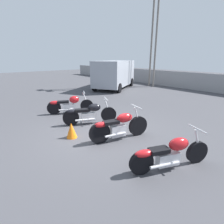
# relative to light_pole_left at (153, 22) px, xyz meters

# --- Properties ---
(ground_plane) EXTENTS (60.00, 60.00, 0.00)m
(ground_plane) POSITION_rel_light_pole_left_xyz_m (5.59, -9.53, -5.28)
(ground_plane) COLOR #424247
(fence_back) EXTENTS (40.00, 0.04, 1.36)m
(fence_back) POSITION_rel_light_pole_left_xyz_m (5.59, 1.14, -4.60)
(fence_back) COLOR gray
(fence_back) RESTS_ON ground_plane
(light_pole_left) EXTENTS (0.70, 0.35, 9.15)m
(light_pole_left) POSITION_rel_light_pole_left_xyz_m (0.00, 0.00, 0.00)
(light_pole_left) COLOR slate
(light_pole_left) RESTS_ON ground_plane
(light_pole_right) EXTENTS (0.70, 0.35, 8.59)m
(light_pole_right) POSITION_rel_light_pole_left_xyz_m (0.53, -0.09, -0.29)
(light_pole_right) COLOR slate
(light_pole_right) RESTS_ON ground_plane
(motorcycle_slot_0) EXTENTS (1.07, 1.93, 0.98)m
(motorcycle_slot_0) POSITION_rel_light_pole_left_xyz_m (2.89, -9.38, -4.86)
(motorcycle_slot_0) COLOR black
(motorcycle_slot_0) RESTS_ON ground_plane
(motorcycle_slot_1) EXTENTS (1.06, 1.94, 0.99)m
(motorcycle_slot_1) POSITION_rel_light_pole_left_xyz_m (4.61, -9.42, -4.87)
(motorcycle_slot_1) COLOR black
(motorcycle_slot_1) RESTS_ON ground_plane
(motorcycle_slot_2) EXTENTS (0.77, 1.98, 1.03)m
(motorcycle_slot_2) POSITION_rel_light_pole_left_xyz_m (6.37, -9.45, -4.84)
(motorcycle_slot_2) COLOR black
(motorcycle_slot_2) RESTS_ON ground_plane
(motorcycle_slot_3) EXTENTS (0.96, 1.96, 0.94)m
(motorcycle_slot_3) POSITION_rel_light_pole_left_xyz_m (8.27, -9.58, -4.89)
(motorcycle_slot_3) COLOR black
(motorcycle_slot_3) RESTS_ON ground_plane
(parked_van) EXTENTS (4.12, 5.12, 2.24)m
(parked_van) POSITION_rel_light_pole_left_xyz_m (-1.06, -3.25, -4.04)
(parked_van) COLOR #999EA8
(parked_van) RESTS_ON ground_plane
(traffic_cone_near) EXTENTS (0.34, 0.34, 0.51)m
(traffic_cone_near) POSITION_rel_light_pole_left_xyz_m (5.30, -10.54, -5.03)
(traffic_cone_near) COLOR orange
(traffic_cone_near) RESTS_ON ground_plane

